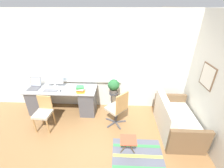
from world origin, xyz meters
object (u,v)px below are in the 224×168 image
object	(u,v)px
mouse	(61,91)
folding_stool	(128,141)
book_stack	(80,89)
couch_loveseat	(175,121)
monitor	(53,77)
desk_chair_wooden	(44,112)
office_chair_swivel	(118,108)
potted_plant	(114,86)
laptop	(35,86)
keyboard	(51,91)
plant_stand	(114,95)

from	to	relation	value
mouse	folding_stool	size ratio (longest dim) A/B	0.15
book_stack	couch_loveseat	xyz separation A→B (m)	(2.34, -0.42, -0.58)
monitor	couch_loveseat	size ratio (longest dim) A/B	0.36
desk_chair_wooden	couch_loveseat	world-z (taller)	desk_chair_wooden
mouse	desk_chair_wooden	world-z (taller)	desk_chair_wooden
office_chair_swivel	folding_stool	size ratio (longest dim) A/B	2.46
mouse	potted_plant	bearing A→B (deg)	11.44
laptop	mouse	size ratio (longest dim) A/B	5.36
office_chair_swivel	folding_stool	xyz separation A→B (m)	(0.22, -0.86, -0.17)
monitor	office_chair_swivel	size ratio (longest dim) A/B	0.53
monitor	potted_plant	world-z (taller)	monitor
mouse	folding_stool	world-z (taller)	mouse
keyboard	folding_stool	size ratio (longest dim) A/B	0.93
book_stack	office_chair_swivel	bearing A→B (deg)	-16.00
keyboard	couch_loveseat	bearing A→B (deg)	-8.71
laptop	office_chair_swivel	bearing A→B (deg)	-12.05
laptop	office_chair_swivel	world-z (taller)	laptop
laptop	folding_stool	distance (m)	2.86
book_stack	folding_stool	size ratio (longest dim) A/B	0.56
keyboard	plant_stand	world-z (taller)	keyboard
office_chair_swivel	keyboard	bearing A→B (deg)	-56.50
monitor	mouse	distance (m)	0.43
potted_plant	folding_stool	distance (m)	1.57
monitor	keyboard	world-z (taller)	monitor
laptop	couch_loveseat	xyz separation A→B (m)	(3.64, -0.63, -0.54)
monitor	folding_stool	size ratio (longest dim) A/B	1.30
book_stack	couch_loveseat	bearing A→B (deg)	-10.18
laptop	desk_chair_wooden	world-z (taller)	laptop
monitor	office_chair_swivel	bearing A→B (deg)	-18.15
book_stack	monitor	bearing A→B (deg)	159.27
laptop	book_stack	bearing A→B (deg)	-9.06
book_stack	plant_stand	distance (m)	0.96
desk_chair_wooden	potted_plant	distance (m)	1.87
potted_plant	book_stack	bearing A→B (deg)	-158.78
desk_chair_wooden	couch_loveseat	xyz separation A→B (m)	(3.17, 0.02, -0.19)
mouse	folding_stool	distance (m)	2.13
plant_stand	folding_stool	world-z (taller)	plant_stand
laptop	keyboard	xyz separation A→B (m)	(0.50, -0.15, -0.05)
laptop	plant_stand	size ratio (longest dim) A/B	0.56
couch_loveseat	laptop	bearing A→B (deg)	80.22
book_stack	office_chair_swivel	size ratio (longest dim) A/B	0.23
mouse	couch_loveseat	size ratio (longest dim) A/B	0.04
office_chair_swivel	folding_stool	distance (m)	0.90
office_chair_swivel	plant_stand	bearing A→B (deg)	-124.20
laptop	couch_loveseat	bearing A→B (deg)	-9.78
keyboard	office_chair_swivel	xyz separation A→B (m)	(1.76, -0.34, -0.26)
couch_loveseat	plant_stand	distance (m)	1.70
laptop	book_stack	distance (m)	1.32
potted_plant	desk_chair_wooden	bearing A→B (deg)	-155.28
office_chair_swivel	couch_loveseat	world-z (taller)	office_chair_swivel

